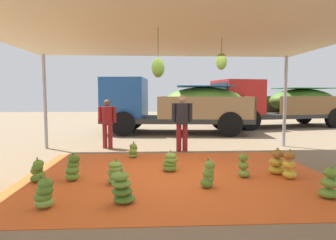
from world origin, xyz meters
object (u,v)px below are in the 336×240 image
Objects in this scene: banana_bunch_9 at (116,173)px; cargo_truck_far at (278,103)px; banana_bunch_3 at (277,163)px; banana_bunch_11 at (122,189)px; banana_bunch_5 at (208,175)px; worker_1 at (107,120)px; banana_bunch_6 at (38,172)px; banana_bunch_7 at (44,194)px; banana_bunch_10 at (133,151)px; banana_bunch_1 at (243,167)px; banana_bunch_4 at (330,184)px; banana_bunch_0 at (289,166)px; worker_0 at (182,119)px; banana_bunch_8 at (73,168)px; banana_bunch_2 at (170,163)px; cargo_truck_main at (173,104)px.

cargo_truck_far is at bearing 52.58° from banana_bunch_9.
banana_bunch_3 is 3.41m from banana_bunch_11.
worker_1 is at bearing 121.02° from banana_bunch_5.
banana_bunch_3 reaches higher than banana_bunch_9.
worker_1 is (0.78, 3.53, 0.68)m from banana_bunch_6.
banana_bunch_7 is 3.50m from banana_bunch_10.
cargo_truck_far is (3.94, 8.97, 1.01)m from banana_bunch_3.
banana_bunch_7 is at bearing -173.72° from banana_bunch_11.
banana_bunch_3 is 9.85m from cargo_truck_far.
banana_bunch_4 is at bearing -50.17° from banana_bunch_1.
banana_bunch_0 is 3.54m from worker_0.
banana_bunch_4 is 0.35× the size of worker_1.
banana_bunch_5 is at bearing -8.60° from banana_bunch_6.
banana_bunch_6 is at bearing -174.90° from banana_bunch_8.
banana_bunch_7 is 1.14m from banana_bunch_11.
banana_bunch_0 reaches higher than banana_bunch_4.
banana_bunch_2 is 0.96× the size of banana_bunch_6.
banana_bunch_3 is at bearing -76.11° from cargo_truck_main.
banana_bunch_0 is 1.25× the size of banana_bunch_7.
cargo_truck_far is at bearing 48.69° from banana_bunch_8.
worker_0 is (-1.74, 2.60, 0.72)m from banana_bunch_3.
banana_bunch_6 is 0.99× the size of banana_bunch_9.
worker_0 is at bearing 109.23° from banana_bunch_1.
banana_bunch_8 is (-4.16, -0.24, 0.00)m from banana_bunch_3.
banana_bunch_0 is 0.39× the size of worker_1.
banana_bunch_1 is (-0.87, 0.16, -0.04)m from banana_bunch_0.
banana_bunch_8 is at bearing -109.21° from cargo_truck_main.
worker_1 is (-0.90, 1.50, 0.70)m from banana_bunch_10.
banana_bunch_5 is 11.27m from cargo_truck_far.
banana_bunch_8 is (0.65, 0.06, 0.04)m from banana_bunch_6.
banana_bunch_3 is at bearing 100.26° from banana_bunch_4.
banana_bunch_9 is 2.23m from banana_bunch_10.
banana_bunch_5 is 0.35× the size of worker_1.
cargo_truck_far is 4.81× the size of worker_1.
banana_bunch_4 is 0.32× the size of worker_0.
banana_bunch_11 is (1.08, -1.23, -0.01)m from banana_bunch_8.
banana_bunch_6 is at bearing -113.56° from cargo_truck_main.
worker_0 is at bearing 32.00° from banana_bunch_10.
banana_bunch_0 is 5.49m from worker_1.
worker_1 reaches higher than banana_bunch_2.
banana_bunch_2 is at bearing 163.58° from banana_bunch_0.
banana_bunch_3 is at bearing 3.30° from banana_bunch_8.
cargo_truck_far reaches higher than banana_bunch_8.
banana_bunch_11 is at bearing -99.47° from cargo_truck_main.
banana_bunch_2 is 10.65m from cargo_truck_far.
banana_bunch_0 is 10.12m from cargo_truck_far.
banana_bunch_5 is (-1.71, -0.44, -0.02)m from banana_bunch_0.
worker_1 is at bearing 132.63° from banana_bunch_4.
banana_bunch_4 is at bearing 0.99° from banana_bunch_11.
banana_bunch_6 is 0.65m from banana_bunch_8.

